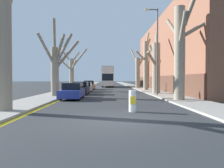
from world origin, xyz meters
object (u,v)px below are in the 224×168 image
(street_tree_left_2, at_px, (72,71))
(street_tree_right_1, at_px, (156,66))
(parked_car_1, at_px, (81,88))
(lamp_post, at_px, (156,48))
(traffic_bollard, at_px, (132,101))
(street_tree_left_0, at_px, (3,43))
(street_tree_right_2, at_px, (146,64))
(parked_car_0, at_px, (73,91))
(parked_car_3, at_px, (89,85))
(street_tree_left_1, at_px, (56,65))
(street_tree_right_0, at_px, (180,50))
(street_tree_right_3, at_px, (138,70))
(parked_car_2, at_px, (85,87))
(double_decker_bus, at_px, (108,76))

(street_tree_left_2, height_order, street_tree_right_1, street_tree_right_1)
(parked_car_1, xyz_separation_m, lamp_post, (7.97, -2.57, 4.22))
(street_tree_left_2, distance_m, traffic_bollard, 21.41)
(street_tree_left_0, distance_m, traffic_bollard, 7.31)
(street_tree_left_0, height_order, street_tree_right_2, street_tree_right_2)
(parked_car_0, bearing_deg, parked_car_3, 90.00)
(street_tree_left_1, height_order, street_tree_right_1, street_tree_right_1)
(parked_car_3, bearing_deg, street_tree_left_1, -97.33)
(street_tree_left_0, distance_m, street_tree_right_2, 23.95)
(parked_car_1, bearing_deg, parked_car_0, -90.00)
(traffic_bollard, bearing_deg, street_tree_left_0, -179.55)
(street_tree_right_1, bearing_deg, street_tree_left_0, -128.94)
(street_tree_right_2, height_order, parked_car_1, street_tree_right_2)
(street_tree_left_0, relative_size, parked_car_0, 1.63)
(street_tree_right_0, xyz_separation_m, street_tree_right_1, (-0.13, 7.98, -0.78))
(street_tree_right_1, relative_size, street_tree_right_2, 0.83)
(street_tree_right_1, bearing_deg, street_tree_right_3, 89.63)
(parked_car_3, relative_size, lamp_post, 0.45)
(street_tree_right_1, bearing_deg, street_tree_right_0, -89.04)
(parked_car_2, height_order, lamp_post, lamp_post)
(street_tree_left_1, bearing_deg, parked_car_0, -44.73)
(street_tree_left_2, bearing_deg, parked_car_3, 61.43)
(street_tree_right_0, bearing_deg, double_decker_bus, 100.37)
(street_tree_left_0, distance_m, parked_car_0, 8.56)
(parked_car_3, height_order, traffic_bollard, parked_car_3)
(parked_car_1, relative_size, parked_car_3, 1.01)
(parked_car_0, xyz_separation_m, parked_car_1, (0.00, 5.48, 0.01))
(street_tree_right_3, bearing_deg, street_tree_left_2, -140.74)
(street_tree_right_0, xyz_separation_m, street_tree_right_2, (0.09, 15.81, -0.03))
(street_tree_left_2, bearing_deg, parked_car_2, -42.89)
(lamp_post, bearing_deg, street_tree_right_0, -82.25)
(lamp_post, bearing_deg, parked_car_2, 136.04)
(street_tree_left_2, height_order, parked_car_1, street_tree_left_2)
(street_tree_left_2, distance_m, street_tree_right_0, 18.44)
(street_tree_right_3, relative_size, parked_car_0, 1.68)
(street_tree_left_0, xyz_separation_m, street_tree_left_2, (0.13, 20.31, -0.72))
(lamp_post, distance_m, traffic_bollard, 11.97)
(street_tree_left_1, xyz_separation_m, street_tree_right_0, (10.57, -4.15, 0.96))
(lamp_post, height_order, traffic_bollard, lamp_post)
(parked_car_1, distance_m, lamp_post, 9.38)
(street_tree_right_3, distance_m, traffic_bollard, 29.53)
(street_tree_left_0, bearing_deg, traffic_bollard, 0.45)
(street_tree_left_1, xyz_separation_m, street_tree_left_2, (-0.27, 10.73, -0.19))
(street_tree_right_2, bearing_deg, traffic_bollard, -101.71)
(double_decker_bus, height_order, lamp_post, lamp_post)
(street_tree_right_3, xyz_separation_m, parked_car_3, (-8.64, -4.85, -2.63))
(parked_car_0, bearing_deg, parked_car_1, 90.00)
(double_decker_bus, relative_size, lamp_post, 1.17)
(parked_car_2, bearing_deg, parked_car_0, -90.00)
(lamp_post, relative_size, traffic_bollard, 7.79)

